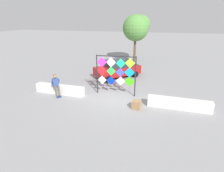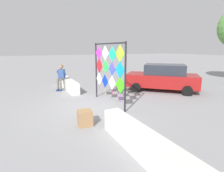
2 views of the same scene
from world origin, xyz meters
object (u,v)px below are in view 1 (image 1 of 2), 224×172
kite_display_rack (116,72)px  seated_vendor (56,84)px  parked_car (118,68)px  tree_far_right (137,28)px  cardboard_box_large (137,105)px

kite_display_rack → seated_vendor: bearing=-159.3°
seated_vendor → parked_car: bearing=62.2°
kite_display_rack → tree_far_right: bearing=92.8°
kite_display_rack → seated_vendor: kite_display_rack is taller
seated_vendor → cardboard_box_large: size_ratio=3.09×
seated_vendor → cardboard_box_large: 5.34m
kite_display_rack → seated_vendor: 3.93m
seated_vendor → tree_far_right: bearing=75.1°
parked_car → cardboard_box_large: 6.02m
kite_display_rack → parked_car: 3.98m
parked_car → cardboard_box_large: parked_car is taller
parked_car → tree_far_right: tree_far_right is taller
cardboard_box_large → tree_far_right: bearing=100.4°
parked_car → cardboard_box_large: bearing=-64.6°
kite_display_rack → cardboard_box_large: kite_display_rack is taller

